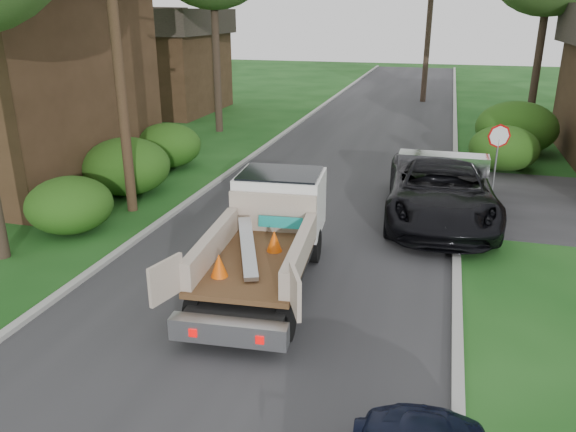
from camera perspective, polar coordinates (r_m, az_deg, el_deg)
The scene contains 14 objects.
ground at distance 11.57m, azimuth -4.17°, elevation -9.82°, with size 120.00×120.00×0.00m, color #134012.
road at distance 20.54m, azimuth 5.18°, elevation 3.73°, with size 8.00×90.00×0.02m, color #28282B.
curb_left at distance 21.61m, azimuth -5.59°, elevation 4.69°, with size 0.20×90.00×0.12m, color #9E9E99.
curb_right at distance 20.24m, azimuth 16.67°, elevation 2.87°, with size 0.20×90.00×0.12m, color #9E9E99.
stop_sign at distance 18.92m, azimuth 20.54°, elevation 6.66°, with size 0.71×0.32×2.48m.
utility_pole at distance 16.97m, azimuth -17.14°, elevation 17.27°, with size 2.42×1.25×10.00m.
house_left_far at distance 35.81m, azimuth -13.28°, elevation 15.23°, with size 7.56×7.56×6.00m.
hedge_left_a at distance 16.51m, azimuth -21.30°, elevation 1.07°, with size 2.34×2.34×1.53m, color #1B4710.
hedge_left_b at distance 19.39m, azimuth -16.07°, elevation 4.89°, with size 2.86×2.86×1.87m, color #1B4710.
hedge_left_c at distance 22.51m, azimuth -12.15°, elevation 7.04°, with size 2.60×2.60×1.70m, color #1B4710.
hedge_right_a at distance 23.06m, azimuth 21.08°, elevation 6.45°, with size 2.60×2.60×1.70m, color #1B4710.
hedge_right_b at distance 26.01m, azimuth 22.19°, elevation 8.31°, with size 3.38×3.38×2.21m, color #1B4710.
flatbed_truck at distance 12.80m, azimuth -1.70°, elevation -0.98°, with size 2.79×5.81×2.14m.
black_pickup at distance 16.87m, azimuth 15.24°, elevation 2.63°, with size 3.00×6.50×1.81m, color black.
Camera 1 is at (3.48, -9.41, 5.76)m, focal length 35.00 mm.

